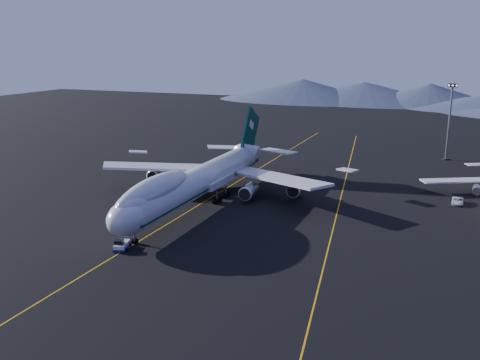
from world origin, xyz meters
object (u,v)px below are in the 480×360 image
at_px(pushback_tug, 122,246).
at_px(service_van, 458,201).
at_px(boeing_747, 199,180).
at_px(floodlight_mast, 449,122).

height_order(pushback_tug, service_van, pushback_tug).
bearing_deg(pushback_tug, service_van, 25.01).
relative_size(boeing_747, service_van, 13.62).
distance_m(boeing_747, pushback_tug, 30.01).
relative_size(pushback_tug, service_van, 0.87).
height_order(service_van, floodlight_mast, floodlight_mast).
relative_size(boeing_747, floodlight_mast, 3.03).
height_order(boeing_747, service_van, boeing_747).
relative_size(boeing_747, pushback_tug, 15.59).
bearing_deg(boeing_747, service_van, 22.89).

